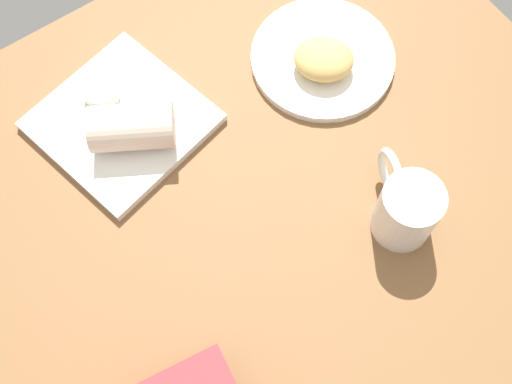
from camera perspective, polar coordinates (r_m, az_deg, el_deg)
The scene contains 7 objects.
dining_table at distance 100.47cm, azimuth -1.12°, elevation -1.71°, with size 110.00×90.00×4.00cm, color brown.
round_plate at distance 110.45cm, azimuth 5.63°, elevation 11.15°, with size 22.93×22.93×1.40cm, color white.
scone_pastry at distance 106.85cm, azimuth 5.73°, elevation 11.08°, with size 9.33×8.09×4.42cm, color #DDB364.
square_plate at distance 105.78cm, azimuth -11.23°, elevation 5.83°, with size 22.70×22.70×1.60cm, color white.
sauce_cup at distance 106.67cm, azimuth -12.92°, elevation 8.24°, with size 5.51×5.51×2.36cm.
breakfast_wrap at distance 100.15cm, azimuth -10.41°, elevation 5.39°, with size 6.84×6.84×12.20cm, color beige.
coffee_mug at distance 95.03cm, azimuth 12.51°, elevation -1.33°, with size 8.58×13.77×10.49cm.
Camera 1 is at (-19.31, -31.14, 95.56)cm, focal length 47.51 mm.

